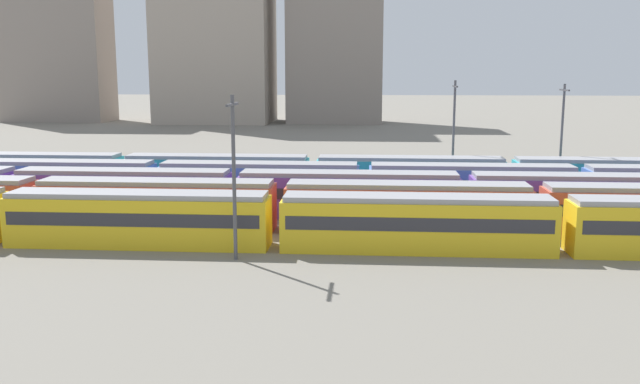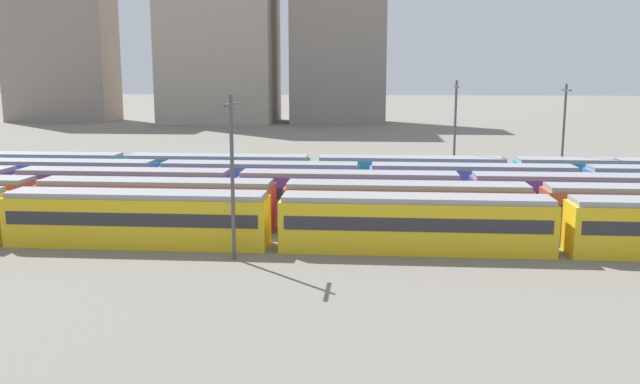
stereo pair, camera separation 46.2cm
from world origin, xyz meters
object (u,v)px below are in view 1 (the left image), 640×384
Objects in this scene: catenary_pole_1 at (454,130)px; train_track_4 at (509,177)px; train_track_3 at (580,186)px; train_track_0 at (562,225)px; train_track_1 at (280,205)px; catenary_pole_2 at (234,170)px; train_track_2 at (235,193)px; catenary_pole_3 at (562,133)px.

train_track_4 is at bearing -31.46° from catenary_pole_1.
train_track_0 is at bearing -110.45° from train_track_3.
train_track_4 is (20.04, 15.60, 0.00)m from train_track_1.
catenary_pole_2 reaches higher than train_track_3.
catenary_pole_1 is at bearing 148.54° from train_track_4.
catenary_pole_1 is at bearing 34.71° from train_track_2.
train_track_2 is at bearing -157.01° from train_track_4.
train_track_2 is 7.17× the size of catenary_pole_2.
train_track_0 is 25.92m from train_track_2.
catenary_pole_1 reaches higher than catenary_pole_3.
train_track_3 is 8.95m from catenary_pole_3.
catenary_pole_2 is at bearing -171.98° from train_track_0.
train_track_3 is 10.80× the size of catenary_pole_2.
train_track_0 is at bearing 8.02° from catenary_pole_2.
train_track_1 is at bearing -157.48° from train_track_3.
catenary_pole_2 reaches higher than train_track_0.
train_track_4 is at bearing 47.44° from catenary_pole_2.
catenary_pole_3 is at bearing 23.80° from train_track_2.
train_track_2 is at bearing 101.34° from catenary_pole_2.
catenary_pole_3 is (25.47, 18.41, 3.98)m from train_track_1.
train_track_4 is at bearing -152.68° from catenary_pole_3.
train_track_3 is (5.82, 15.60, 0.00)m from train_track_0.
catenary_pole_3 is at bearing 44.27° from catenary_pole_2.
train_track_4 is at bearing 22.99° from train_track_2.
catenary_pole_1 is 31.67m from catenary_pole_2.
train_track_0 is 1.51× the size of train_track_2.
train_track_2 and train_track_3 have the same top height.
train_track_0 and train_track_2 have the same top height.
catenary_pole_2 is 38.07m from catenary_pole_3.
catenary_pole_2 is (-1.79, -8.17, 3.86)m from train_track_1.
train_track_2 is (-23.74, 10.40, 0.00)m from train_track_0.
train_track_0 is 10.56× the size of catenary_pole_3.
catenary_pole_3 reaches higher than train_track_1.
catenary_pole_2 is (-21.83, -23.77, 3.86)m from train_track_4.
catenary_pole_2 is at bearing -135.73° from catenary_pole_3.
catenary_pole_3 reaches higher than train_track_4.
catenary_pole_3 reaches higher than train_track_3.
train_track_1 is 24.31m from catenary_pole_1.
train_track_1 is 6.80× the size of catenary_pole_1.
train_track_3 is 7.25m from train_track_4.
train_track_2 is (-4.47, 5.20, 0.00)m from train_track_1.
train_track_2 is at bearing -170.02° from train_track_3.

